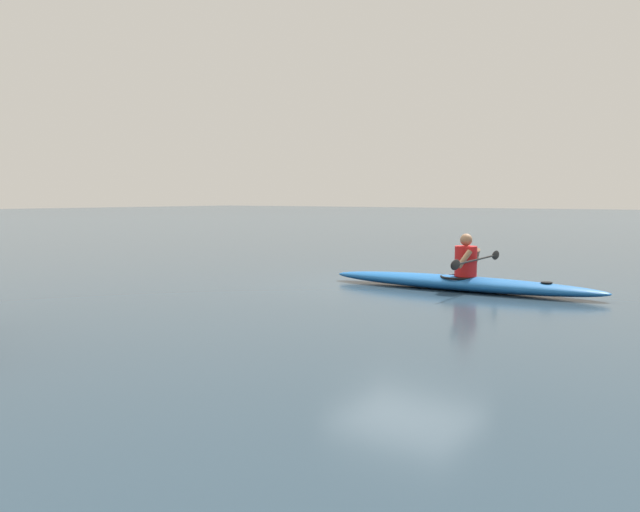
{
  "coord_description": "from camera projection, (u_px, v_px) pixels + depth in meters",
  "views": [
    {
      "loc": [
        -5.28,
        10.25,
        1.61
      ],
      "look_at": [
        -0.01,
        2.79,
        0.77
      ],
      "focal_mm": 35.9,
      "sensor_mm": 36.0,
      "label": 1
    }
  ],
  "objects": [
    {
      "name": "kayak",
      "position": [
        459.0,
        283.0,
        11.08
      ],
      "size": [
        4.91,
        0.87,
        0.25
      ],
      "color": "#1959A5",
      "rests_on": "ground"
    },
    {
      "name": "ground_plane",
      "position": [
        408.0,
        287.0,
        11.52
      ],
      "size": [
        160.0,
        160.0,
        0.0
      ],
      "primitive_type": "plane",
      "color": "#283D4C"
    },
    {
      "name": "kayaker",
      "position": [
        467.0,
        259.0,
        10.97
      ],
      "size": [
        0.45,
        2.4,
        0.74
      ],
      "color": "red",
      "rests_on": "kayak"
    }
  ]
}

